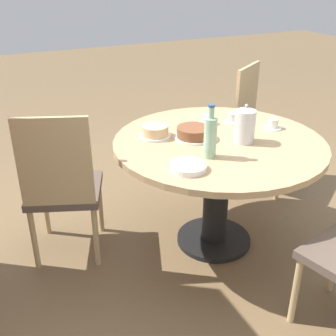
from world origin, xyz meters
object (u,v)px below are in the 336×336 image
chair_a (259,126)px  water_bottle (210,136)px  cup_c (273,124)px  cake_second (155,131)px  coffee_pot (245,125)px  chair_b (62,185)px  cake_main (194,133)px  cup_a (207,120)px  cup_b (233,119)px

chair_a → water_bottle: bearing=-174.0°
chair_a → cup_c: size_ratio=8.26×
chair_a → cake_second: size_ratio=5.04×
cake_second → coffee_pot: bearing=-124.1°
chair_b → cake_main: 0.83m
cake_main → cup_a: 0.27m
chair_b → coffee_pot: bearing=-178.1°
cup_a → water_bottle: bearing=151.0°
chair_a → cup_b: size_ratio=8.26×
coffee_pot → cake_second: size_ratio=1.20×
water_bottle → cup_b: 0.58m
cup_a → cup_c: bearing=-126.7°
coffee_pot → cup_b: 0.34m
water_bottle → cup_c: (0.20, -0.58, -0.09)m
chair_a → cup_b: (-0.34, 0.50, 0.25)m
water_bottle → cup_b: bearing=-45.7°
chair_b → cake_second: bearing=-164.4°
cup_a → cup_b: bearing=-106.6°
chair_b → cup_c: size_ratio=8.26×
chair_b → coffee_pot: size_ratio=4.19×
chair_a → cup_b: 0.65m
chair_b → water_bottle: 0.91m
cup_b → cake_second: bearing=91.0°
cake_second → chair_a: bearing=-71.5°
cup_b → cup_c: same height
chair_b → cup_b: size_ratio=8.26×
water_bottle → cup_c: bearing=-71.0°
chair_a → chair_b: 1.65m
coffee_pot → cup_b: size_ratio=1.97×
cake_second → cup_c: 0.75m
chair_b → cup_b: (-0.04, -1.13, 0.25)m
coffee_pot → cup_a: (0.35, 0.04, -0.08)m
chair_b → water_bottle: bearing=169.3°
cup_b → cup_c: 0.26m
cake_main → cake_second: 0.23m
chair_b → cup_a: bearing=-158.7°
water_bottle → cake_main: bearing=-10.1°
cake_main → water_bottle: bearing=169.9°
cake_second → cup_b: size_ratio=1.64×
cake_second → cup_a: cake_second is taller
chair_b → cup_a: (0.00, -0.96, 0.25)m
coffee_pot → cup_a: bearing=6.3°
cake_main → cup_a: (0.18, -0.20, -0.01)m
chair_a → cup_b: bearing=-178.7°
chair_b → coffee_pot: (-0.35, -1.00, 0.33)m
cake_second → cup_a: size_ratio=1.64×
water_bottle → cup_a: bearing=-29.0°
cake_main → coffee_pot: bearing=-125.2°
coffee_pot → cup_c: 0.32m
chair_b → cake_second: (-0.05, -0.57, 0.26)m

